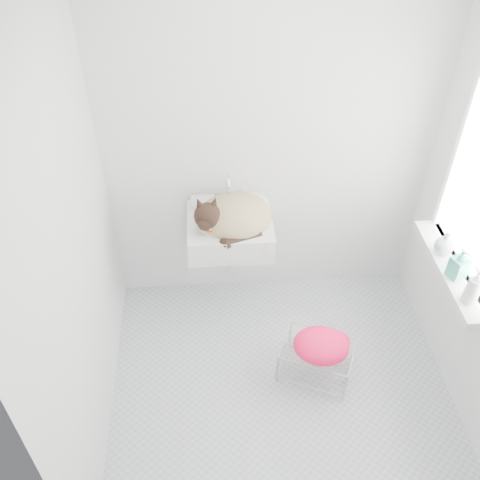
{
  "coord_description": "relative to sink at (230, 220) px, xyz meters",
  "views": [
    {
      "loc": [
        -0.42,
        -1.98,
        3.04
      ],
      "look_at": [
        -0.23,
        0.5,
        0.88
      ],
      "focal_mm": 39.73,
      "sensor_mm": 36.0,
      "label": 1
    }
  ],
  "objects": [
    {
      "name": "cat",
      "position": [
        0.01,
        -0.02,
        0.04
      ],
      "size": [
        0.51,
        0.42,
        0.32
      ],
      "rotation": [
        0.0,
        0.0,
        0.05
      ],
      "color": "tan",
      "rests_on": "sink"
    },
    {
      "name": "sink",
      "position": [
        0.0,
        0.0,
        0.0
      ],
      "size": [
        0.56,
        0.49,
        0.22
      ],
      "primitive_type": "cube",
      "color": "white",
      "rests_on": "back_wall"
    },
    {
      "name": "bottle_c",
      "position": [
        1.28,
        -0.41,
        0.0
      ],
      "size": [
        0.14,
        0.14,
        0.15
      ],
      "primitive_type": "imported",
      "rotation": [
        0.0,
        0.0,
        0.2
      ],
      "color": "silver",
      "rests_on": "windowsill"
    },
    {
      "name": "towel",
      "position": [
        0.53,
        -0.68,
        -0.55
      ],
      "size": [
        0.4,
        0.31,
        0.15
      ],
      "primitive_type": "ellipsoid",
      "rotation": [
        0.0,
        0.0,
        -0.16
      ],
      "color": "#EE2000",
      "rests_on": "wire_rack"
    },
    {
      "name": "left_wall",
      "position": [
        -0.82,
        -0.74,
        0.4
      ],
      "size": [
        0.02,
        2.0,
        2.5
      ],
      "primitive_type": "cube",
      "color": "silver",
      "rests_on": "ground"
    },
    {
      "name": "faucet",
      "position": [
        0.0,
        0.18,
        0.14
      ],
      "size": [
        0.2,
        0.14,
        0.2
      ],
      "primitive_type": null,
      "color": "silver",
      "rests_on": "sink"
    },
    {
      "name": "bottle_b",
      "position": [
        1.28,
        -0.62,
        0.0
      ],
      "size": [
        0.12,
        0.12,
        0.2
      ],
      "primitive_type": "imported",
      "rotation": [
        0.0,
        0.0,
        0.37
      ],
      "color": "teal",
      "rests_on": "windowsill"
    },
    {
      "name": "bottle_a",
      "position": [
        1.28,
        -0.81,
        0.0
      ],
      "size": [
        0.09,
        0.09,
        0.19
      ],
      "primitive_type": "imported",
      "rotation": [
        0.0,
        0.0,
        3.39
      ],
      "color": "white",
      "rests_on": "windowsill"
    },
    {
      "name": "windowsill",
      "position": [
        1.29,
        -0.54,
        -0.02
      ],
      "size": [
        0.16,
        0.88,
        0.04
      ],
      "primitive_type": "cube",
      "color": "white",
      "rests_on": "right_wall"
    },
    {
      "name": "wire_rack",
      "position": [
        0.53,
        -0.63,
        -0.7
      ],
      "size": [
        0.54,
        0.47,
        0.27
      ],
      "primitive_type": "cube",
      "rotation": [
        0.0,
        0.0,
        -0.41
      ],
      "color": "silver",
      "rests_on": "floor"
    },
    {
      "name": "back_wall",
      "position": [
        0.28,
        0.26,
        0.4
      ],
      "size": [
        2.2,
        0.02,
        2.5
      ],
      "primitive_type": "cube",
      "color": "silver",
      "rests_on": "ground"
    },
    {
      "name": "floor",
      "position": [
        0.28,
        -0.74,
        -0.85
      ],
      "size": [
        2.2,
        2.0,
        0.02
      ],
      "primitive_type": "cube",
      "color": "#B5BABE",
      "rests_on": "ground"
    }
  ]
}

